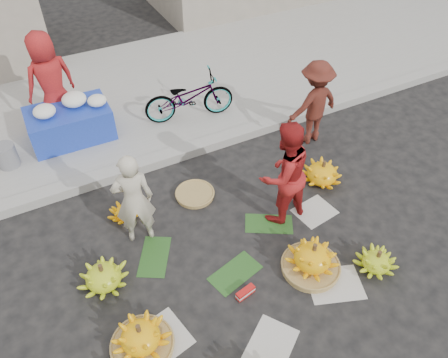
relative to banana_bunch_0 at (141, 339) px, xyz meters
name	(u,v)px	position (x,y,z in m)	size (l,w,h in m)	color
ground	(235,258)	(1.44, 0.59, -0.20)	(80.00, 80.00, 0.00)	black
curb	(169,156)	(1.44, 2.79, -0.12)	(40.00, 0.25, 0.15)	gray
sidewalk	(128,95)	(1.44, 4.89, -0.14)	(40.00, 4.00, 0.12)	gray
newspaper_scatter	(267,308)	(1.44, -0.21, -0.19)	(3.20, 1.80, 0.00)	beige
banana_leaves	(221,250)	(1.34, 0.79, -0.19)	(2.00, 1.00, 0.00)	#1D4918
banana_bunch_0	(141,339)	(0.00, 0.00, 0.00)	(0.68, 0.68, 0.46)	olive
banana_bunch_3	(377,261)	(2.94, -0.34, -0.06)	(0.61, 0.61, 0.32)	#93B81A
banana_bunch_4	(312,259)	(2.20, 0.01, 0.01)	(0.76, 0.76, 0.48)	olive
banana_bunch_5	(322,172)	(3.30, 1.27, -0.02)	(0.67, 0.67, 0.39)	#FFB90C
banana_bunch_6	(103,276)	(-0.13, 0.98, -0.03)	(0.74, 0.74, 0.37)	#93B81A
banana_bunch_7	(125,212)	(0.43, 1.92, -0.09)	(0.40, 0.40, 0.26)	#FFB90C
basket_spare	(195,194)	(1.46, 1.85, -0.16)	(0.55, 0.55, 0.06)	olive
incense_stack	(245,292)	(1.30, 0.06, -0.14)	(0.25, 0.08, 0.10)	red
vendor_cream	(134,200)	(0.50, 1.50, 0.50)	(0.51, 0.33, 1.38)	beige
vendor_red	(284,174)	(2.36, 0.98, 0.57)	(0.75, 0.58, 1.54)	red
man_striped	(314,103)	(3.75, 2.22, 0.52)	(0.93, 0.53, 1.43)	maroon
flower_table	(70,121)	(0.21, 3.94, 0.23)	(1.30, 0.82, 0.75)	#1A33AA
grey_bucket	(7,156)	(-0.84, 3.68, 0.11)	(0.32, 0.32, 0.36)	slate
flower_vendor	(51,81)	(0.13, 4.41, 0.75)	(0.80, 0.52, 1.64)	red
bicycle	(189,97)	(2.16, 3.58, 0.33)	(1.55, 0.54, 0.81)	gray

